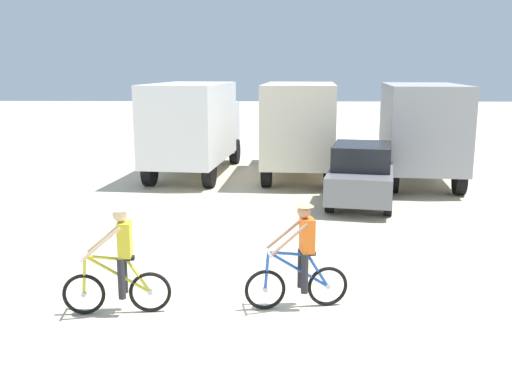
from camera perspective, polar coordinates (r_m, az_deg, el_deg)
name	(u,v)px	position (r m, az deg, el deg)	size (l,w,h in m)	color
ground_plane	(263,306)	(9.88, 0.66, -11.12)	(120.00, 120.00, 0.00)	beige
box_truck_avon_van	(194,124)	(21.54, -6.04, 6.63)	(3.06, 6.96, 3.35)	white
box_truck_cream_rv	(300,124)	(21.37, 4.29, 6.62)	(2.84, 6.90, 3.35)	beige
box_truck_grey_hauler	(419,127)	(21.09, 15.65, 6.14)	(3.10, 6.97, 3.35)	#9E9EA3
sedan_parked	(362,174)	(17.14, 10.28, 1.76)	(2.55, 4.46, 1.76)	slate
cyclist_orange_shirt	(119,263)	(9.59, -13.21, -6.79)	(1.73, 0.52, 1.82)	black
cyclist_cowboy_hat	(301,259)	(9.58, 4.38, -6.50)	(1.71, 0.55, 1.82)	black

